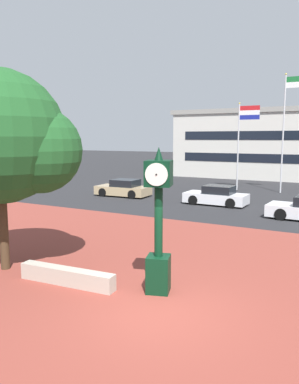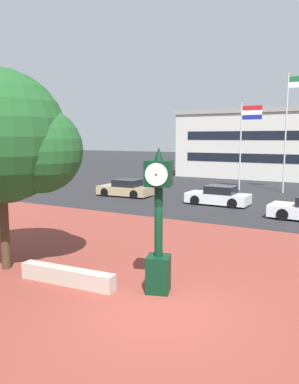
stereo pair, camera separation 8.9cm
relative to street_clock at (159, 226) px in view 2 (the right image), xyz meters
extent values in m
plane|color=#262628|center=(0.51, -1.14, -1.95)|extent=(200.00, 200.00, 0.00)
cube|color=brown|center=(0.51, 1.95, -1.95)|extent=(44.00, 14.18, 0.01)
cube|color=#ADA393|center=(-2.69, -0.83, -1.70)|extent=(3.22, 0.64, 0.50)
cube|color=black|center=(0.00, 0.00, -1.42)|extent=(0.80, 0.80, 1.07)
cylinder|color=black|center=(0.00, 0.00, 0.12)|extent=(0.24, 0.24, 2.01)
cube|color=black|center=(0.00, 0.00, 1.48)|extent=(0.89, 0.89, 0.71)
cylinder|color=silver|center=(-0.11, 0.35, 1.48)|extent=(0.60, 0.21, 0.62)
sphere|color=black|center=(-0.12, 0.37, 1.48)|extent=(0.05, 0.05, 0.05)
cylinder|color=silver|center=(0.11, -0.35, 1.48)|extent=(0.60, 0.21, 0.62)
sphere|color=black|center=(0.12, -0.37, 1.48)|extent=(0.05, 0.05, 0.05)
cone|color=black|center=(0.00, 0.00, 2.02)|extent=(0.25, 0.25, 0.37)
cylinder|color=#42301E|center=(-5.44, -0.74, -0.55)|extent=(0.30, 0.30, 2.80)
sphere|color=#1E5123|center=(-5.44, -0.74, 2.48)|extent=(4.36, 4.36, 4.36)
sphere|color=#1E5123|center=(-4.35, -0.09, 2.05)|extent=(2.84, 2.84, 2.84)
cube|color=silver|center=(-3.26, 14.67, -1.51)|extent=(4.11, 1.83, 0.64)
cube|color=black|center=(-3.06, 14.66, -0.95)|extent=(1.90, 1.55, 0.56)
cylinder|color=black|center=(-4.54, 13.87, -1.63)|extent=(0.64, 0.23, 0.64)
cylinder|color=black|center=(-4.52, 15.51, -1.63)|extent=(0.64, 0.23, 0.64)
cylinder|color=black|center=(-2.01, 13.83, -1.63)|extent=(0.64, 0.23, 0.64)
cylinder|color=black|center=(-1.99, 15.47, -1.63)|extent=(0.64, 0.23, 0.64)
cube|color=tan|center=(-10.68, 14.88, -1.51)|extent=(4.14, 2.04, 0.64)
cube|color=black|center=(-10.48, 14.89, -0.95)|extent=(1.94, 1.69, 0.56)
cylinder|color=black|center=(-11.91, 13.96, -1.63)|extent=(0.65, 0.25, 0.64)
cylinder|color=black|center=(-11.98, 15.70, -1.63)|extent=(0.65, 0.25, 0.64)
cylinder|color=black|center=(-9.39, 14.06, -1.63)|extent=(0.65, 0.25, 0.64)
cylinder|color=black|center=(-9.46, 15.81, -1.63)|extent=(0.65, 0.25, 0.64)
cylinder|color=black|center=(1.38, 11.69, -1.63)|extent=(0.65, 0.26, 0.64)
cylinder|color=black|center=(1.48, 13.38, -1.63)|extent=(0.65, 0.26, 0.64)
cylinder|color=silver|center=(-4.04, 22.45, 1.62)|extent=(0.12, 0.12, 7.15)
sphere|color=gold|center=(-4.04, 22.45, 5.26)|extent=(0.14, 0.14, 0.14)
cube|color=red|center=(-3.17, 22.45, 4.86)|extent=(1.62, 0.02, 0.37)
cube|color=white|center=(-3.17, 22.45, 4.49)|extent=(1.62, 0.02, 0.37)
cube|color=navy|center=(-3.17, 22.45, 4.11)|extent=(1.62, 0.02, 0.37)
cylinder|color=silver|center=(-0.47, 22.45, 2.66)|extent=(0.12, 0.12, 9.22)
sphere|color=gold|center=(-0.47, 22.45, 7.33)|extent=(0.14, 0.14, 0.14)
cube|color=#19662D|center=(0.23, 22.45, 6.91)|extent=(1.28, 0.02, 0.42)
cube|color=white|center=(0.23, 22.45, 6.48)|extent=(1.28, 0.02, 0.42)
camera|label=1|loc=(4.77, -9.30, 2.45)|focal=35.58mm
camera|label=2|loc=(4.85, -9.25, 2.45)|focal=35.58mm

